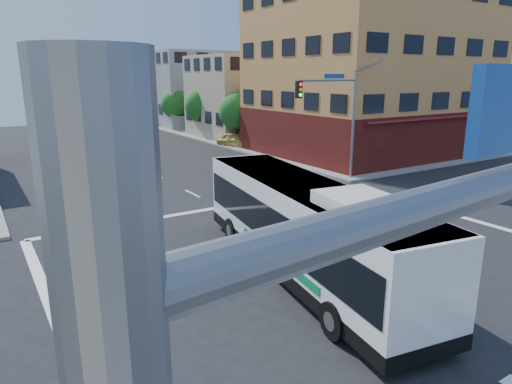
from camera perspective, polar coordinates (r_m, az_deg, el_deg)
ground at (r=17.33m, az=10.51°, el=-9.44°), size 120.00×120.00×0.00m
sidewalk_ne at (r=65.73m, az=12.41°, el=8.14°), size 50.00×50.00×0.15m
corner_building_ne at (r=43.09m, az=13.94°, el=12.65°), size 18.10×15.44×14.00m
building_east_near at (r=53.42m, az=-0.77°, el=11.85°), size 12.06×10.06×9.00m
building_east_far at (r=65.73m, az=-7.34°, el=12.67°), size 12.06×10.06×10.00m
signal_mast_ne at (r=29.90m, az=10.01°, el=10.48°), size 7.91×1.13×8.07m
street_tree_a at (r=45.69m, az=-2.24°, el=10.24°), size 3.60×3.60×5.53m
street_tree_b at (r=52.73m, az=-6.69°, el=10.90°), size 3.80×3.80×5.79m
street_tree_c at (r=60.04m, az=-10.07°, el=10.93°), size 3.40×3.40×5.29m
street_tree_d at (r=67.48m, az=-12.75°, el=11.52°), size 4.00×4.00×6.03m
transit_bus at (r=16.07m, az=6.05°, el=-4.32°), size 4.61×12.70×3.68m
box_truck at (r=49.15m, az=-19.04°, el=7.57°), size 4.80×8.12×3.52m
parked_car at (r=45.16m, az=-2.52°, el=6.53°), size 2.93×4.53×1.43m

